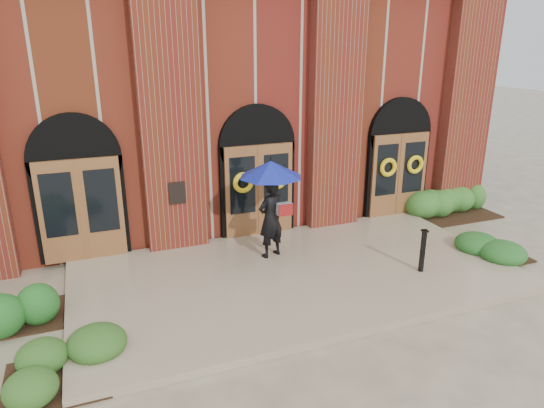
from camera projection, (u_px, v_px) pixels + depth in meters
name	position (u px, v px, depth m)	size (l,w,h in m)	color
ground	(300.00, 280.00, 11.14)	(90.00, 90.00, 0.00)	tan
landing	(297.00, 275.00, 11.25)	(10.00, 5.30, 0.15)	gray
church_building	(202.00, 91.00, 17.79)	(16.20, 12.53, 7.00)	maroon
man_with_umbrella	(271.00, 191.00, 11.55)	(1.94, 1.94, 2.42)	black
metal_post	(423.00, 250.00, 11.09)	(0.17, 0.17, 1.02)	black
hedge_wall_right	(446.00, 205.00, 15.04)	(3.10, 1.24, 0.79)	#2E5F21
hedge_front_left	(55.00, 368.00, 7.73)	(1.47, 1.26, 0.52)	#29501B
hedge_front_right	(491.00, 247.00, 12.33)	(1.47, 1.26, 0.52)	#1F521D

